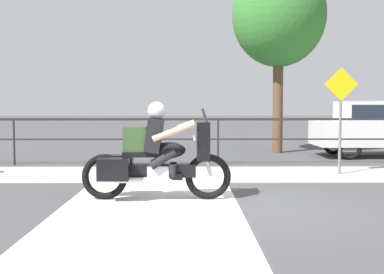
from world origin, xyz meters
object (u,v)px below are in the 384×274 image
at_px(motorcycle, 156,156).
at_px(street_sign, 341,108).
at_px(tree_behind_sign, 279,16).
at_px(parked_car, 381,125).

distance_m(motorcycle, street_sign, 4.74).
bearing_deg(tree_behind_sign, parked_car, -23.98).
height_order(street_sign, tree_behind_sign, tree_behind_sign).
bearing_deg(motorcycle, parked_car, 48.44).
relative_size(motorcycle, street_sign, 1.03).
distance_m(parked_car, street_sign, 4.24).
relative_size(parked_car, tree_behind_sign, 0.68).
bearing_deg(street_sign, parked_car, 56.74).
bearing_deg(street_sign, motorcycle, -144.16).
xyz_separation_m(motorcycle, street_sign, (3.80, 2.74, 0.76)).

